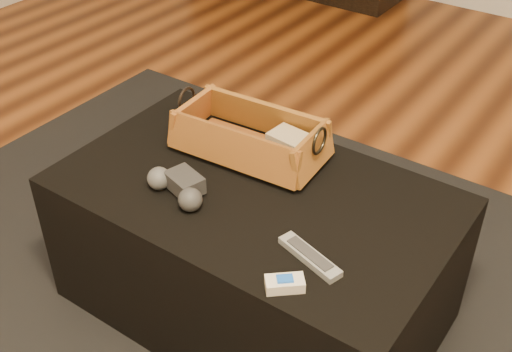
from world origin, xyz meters
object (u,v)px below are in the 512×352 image
Objects in this scene: silver_remote at (310,256)px; ottoman at (254,251)px; tv_remote at (240,146)px; cream_gadget at (285,284)px; wicker_basket at (250,138)px; game_controller at (178,186)px.

ottoman is at bearing 150.49° from silver_remote.
cream_gadget is at bearing -53.45° from tv_remote.
cream_gadget reaches higher than ottoman.
tv_remote reaches higher than cream_gadget.
tv_remote is at bearing 136.49° from cream_gadget.
game_controller is (-0.03, -0.26, -0.02)m from wicker_basket.
ottoman is 11.35× the size of cream_gadget.
silver_remote is 0.10m from cream_gadget.
game_controller is 1.09× the size of silver_remote.
cream_gadget is at bearing -16.49° from game_controller.
wicker_basket reaches higher than cream_gadget.
wicker_basket is (0.02, 0.02, 0.02)m from tv_remote.
game_controller is at bearing 178.52° from silver_remote.
game_controller is 0.40m from cream_gadget.
tv_remote is 0.51× the size of wicker_basket.
game_controller reaches higher than silver_remote.
wicker_basket is 2.26× the size of game_controller.
cream_gadget is (0.35, -0.37, -0.03)m from wicker_basket.
ottoman is 5.78× the size of silver_remote.
ottoman is 0.36m from silver_remote.
wicker_basket is at bearing 133.61° from cream_gadget.
ottoman is 0.30m from game_controller.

